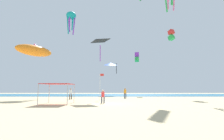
% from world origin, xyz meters
% --- Properties ---
extents(ground, '(110.00, 110.00, 0.10)m').
position_xyz_m(ground, '(0.00, 0.00, -0.05)').
color(ground, '#D1BA8C').
extents(ocean_strip, '(110.00, 22.72, 0.03)m').
position_xyz_m(ocean_strip, '(0.00, 30.33, 0.01)').
color(ocean_strip, '#1E6B93').
rests_on(ocean_strip, ground).
extents(canopy_tent, '(3.19, 3.40, 2.32)m').
position_xyz_m(canopy_tent, '(-5.62, -0.55, 2.21)').
color(canopy_tent, '#B2B2B7').
rests_on(canopy_tent, ground).
extents(person_near_tent, '(0.45, 0.45, 1.91)m').
position_xyz_m(person_near_tent, '(3.09, 12.06, 1.12)').
color(person_near_tent, '#33384C').
rests_on(person_near_tent, ground).
extents(person_leftmost, '(0.44, 0.44, 1.84)m').
position_xyz_m(person_leftmost, '(-6.19, 8.45, 1.08)').
color(person_leftmost, brown).
rests_on(person_leftmost, ground).
extents(person_central, '(0.43, 0.38, 1.61)m').
position_xyz_m(person_central, '(-0.45, 0.62, 0.94)').
color(person_central, '#33384C').
rests_on(person_central, ground).
extents(banner_flag, '(0.61, 0.06, 4.05)m').
position_xyz_m(banner_flag, '(-1.12, 6.01, 2.41)').
color(banner_flag, silver).
rests_on(banner_flag, ground).
extents(kite_box_purple, '(1.25, 1.46, 2.50)m').
position_xyz_m(kite_box_purple, '(7.15, 24.49, 9.99)').
color(kite_box_purple, purple).
extents(kite_delta_blue, '(3.85, 3.91, 3.33)m').
position_xyz_m(kite_delta_blue, '(0.25, 26.29, 8.43)').
color(kite_delta_blue, blue).
extents(kite_inflatable_orange, '(6.11, 6.92, 2.75)m').
position_xyz_m(kite_inflatable_orange, '(-13.49, 10.59, 8.68)').
color(kite_inflatable_orange, orange).
extents(kite_diamond_black, '(3.28, 3.29, 3.58)m').
position_xyz_m(kite_diamond_black, '(-1.24, 6.77, 9.25)').
color(kite_diamond_black, black).
extents(kite_box_red, '(1.48, 1.57, 2.41)m').
position_xyz_m(kite_box_red, '(13.70, 16.79, 13.54)').
color(kite_box_red, red).
extents(kite_octopus_teal, '(2.99, 2.99, 6.00)m').
position_xyz_m(kite_octopus_teal, '(-9.98, 23.10, 20.45)').
color(kite_octopus_teal, teal).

